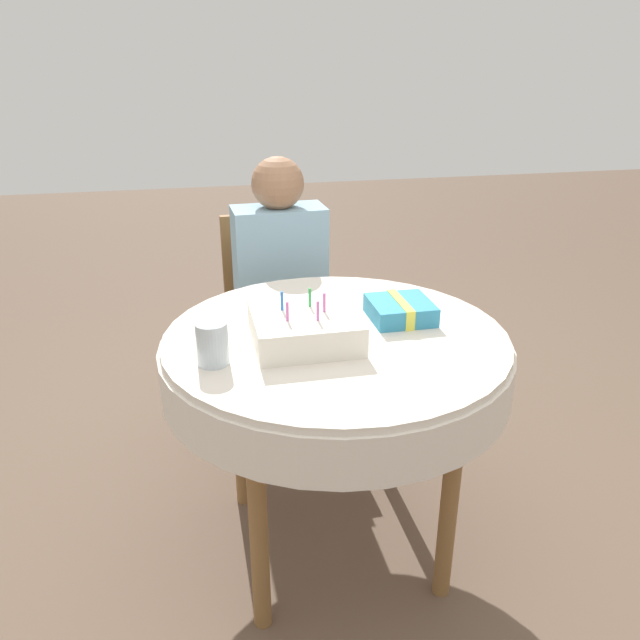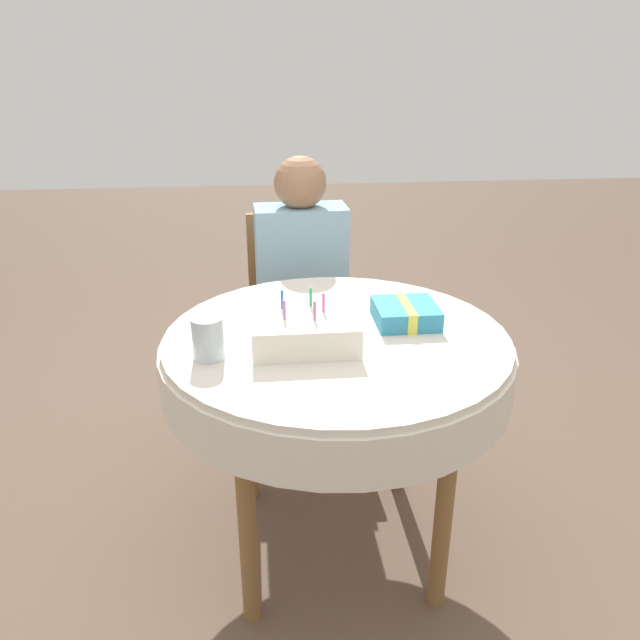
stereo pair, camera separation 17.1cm
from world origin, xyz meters
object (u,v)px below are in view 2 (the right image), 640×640
object	(u,v)px
person	(302,274)
chair	(300,312)
gift_box	(405,313)
drinking_glass	(208,338)
birthday_cake	(304,326)

from	to	relation	value
person	chair	bearing A→B (deg)	90.00
gift_box	chair	bearing A→B (deg)	108.23
chair	gift_box	size ratio (longest dim) A/B	4.71
drinking_glass	gift_box	size ratio (longest dim) A/B	0.61
drinking_glass	birthday_cake	bearing A→B (deg)	18.51
gift_box	birthday_cake	bearing A→B (deg)	-163.24
chair	person	world-z (taller)	person
chair	drinking_glass	world-z (taller)	chair
person	gift_box	distance (m)	0.73
person	drinking_glass	size ratio (longest dim) A/B	10.07
person	birthday_cake	size ratio (longest dim) A/B	4.01
chair	gift_box	world-z (taller)	chair
birthday_cake	drinking_glass	distance (m)	0.27
chair	person	size ratio (longest dim) A/B	0.77
person	birthday_cake	world-z (taller)	person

